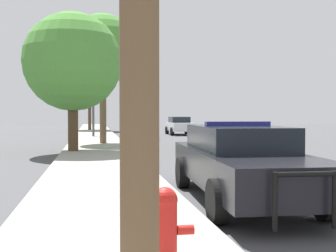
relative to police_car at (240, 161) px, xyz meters
The scene contains 9 objects.
sidewalk_left 2.78m from the police_car, behind, with size 3.00×110.00×0.13m.
police_car is the anchor object (origin of this frame).
fire_hydrant 4.36m from the police_car, 119.87° to the right, with size 0.59×0.26×0.86m.
traffic_light 22.08m from the police_car, 93.49° to the left, with size 3.76×0.35×5.20m.
car_background_oncoming 25.60m from the police_car, 80.90° to the left, with size 1.94×4.03×1.44m.
tree_sidewalk_mid 15.69m from the police_car, 98.80° to the left, with size 3.75×3.75×6.89m.
tree_sidewalk_far 34.00m from the police_car, 95.31° to the left, with size 5.17×5.17×7.87m.
tree_sidewalk_near 11.46m from the police_car, 109.51° to the left, with size 4.16×4.16×5.86m.
traffic_cone 3.67m from the police_car, 127.95° to the right, with size 0.37×0.37×0.45m.
Camera 1 is at (-5.32, -7.54, 1.73)m, focal length 45.00 mm.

